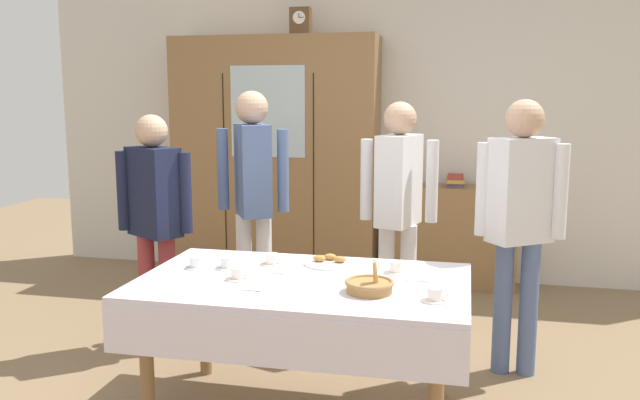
# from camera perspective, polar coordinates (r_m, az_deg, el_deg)

# --- Properties ---
(ground_plane) EXTENTS (12.00, 12.00, 0.00)m
(ground_plane) POSITION_cam_1_polar(r_m,az_deg,el_deg) (3.86, -0.68, -16.72)
(ground_plane) COLOR #846B4C
(ground_plane) RESTS_ON ground
(back_wall) EXTENTS (6.40, 0.10, 2.70)m
(back_wall) POSITION_cam_1_polar(r_m,az_deg,el_deg) (6.09, 5.09, 5.98)
(back_wall) COLOR silver
(back_wall) RESTS_ON ground
(dining_table) EXTENTS (1.69, 1.02, 0.74)m
(dining_table) POSITION_cam_1_polar(r_m,az_deg,el_deg) (3.41, -1.62, -8.61)
(dining_table) COLOR olive
(dining_table) RESTS_ON ground
(wall_cabinet) EXTENTS (1.86, 0.46, 2.19)m
(wall_cabinet) POSITION_cam_1_polar(r_m,az_deg,el_deg) (6.01, -3.87, 3.55)
(wall_cabinet) COLOR olive
(wall_cabinet) RESTS_ON ground
(mantel_clock) EXTENTS (0.18, 0.11, 0.24)m
(mantel_clock) POSITION_cam_1_polar(r_m,az_deg,el_deg) (5.95, -1.70, 15.24)
(mantel_clock) COLOR brown
(mantel_clock) RESTS_ON wall_cabinet
(bookshelf_low) EXTENTS (1.07, 0.35, 0.89)m
(bookshelf_low) POSITION_cam_1_polar(r_m,az_deg,el_deg) (5.92, 11.51, -3.12)
(bookshelf_low) COLOR olive
(bookshelf_low) RESTS_ON ground
(book_stack) EXTENTS (0.16, 0.23, 0.10)m
(book_stack) POSITION_cam_1_polar(r_m,az_deg,el_deg) (5.83, 11.67, 1.67)
(book_stack) COLOR #664C7A
(book_stack) RESTS_ON bookshelf_low
(tea_cup_near_left) EXTENTS (0.13, 0.13, 0.06)m
(tea_cup_near_left) POSITION_cam_1_polar(r_m,az_deg,el_deg) (3.64, -8.01, -5.49)
(tea_cup_near_left) COLOR silver
(tea_cup_near_left) RESTS_ON dining_table
(tea_cup_mid_left) EXTENTS (0.13, 0.13, 0.06)m
(tea_cup_mid_left) POSITION_cam_1_polar(r_m,az_deg,el_deg) (3.54, 6.65, -5.90)
(tea_cup_mid_left) COLOR white
(tea_cup_mid_left) RESTS_ON dining_table
(tea_cup_mid_right) EXTENTS (0.13, 0.13, 0.06)m
(tea_cup_mid_right) POSITION_cam_1_polar(r_m,az_deg,el_deg) (3.67, -10.64, -5.42)
(tea_cup_mid_right) COLOR white
(tea_cup_mid_right) RESTS_ON dining_table
(tea_cup_back_edge) EXTENTS (0.13, 0.13, 0.06)m
(tea_cup_back_edge) POSITION_cam_1_polar(r_m,az_deg,el_deg) (3.69, -4.16, -5.22)
(tea_cup_back_edge) COLOR white
(tea_cup_back_edge) RESTS_ON dining_table
(tea_cup_center) EXTENTS (0.13, 0.13, 0.06)m
(tea_cup_center) POSITION_cam_1_polar(r_m,az_deg,el_deg) (3.42, -7.09, -6.43)
(tea_cup_center) COLOR white
(tea_cup_center) RESTS_ON dining_table
(tea_cup_far_left) EXTENTS (0.13, 0.13, 0.06)m
(tea_cup_far_left) POSITION_cam_1_polar(r_m,az_deg,el_deg) (3.10, 10.00, -8.15)
(tea_cup_far_left) COLOR white
(tea_cup_far_left) RESTS_ON dining_table
(bread_basket) EXTENTS (0.24, 0.24, 0.16)m
(bread_basket) POSITION_cam_1_polar(r_m,az_deg,el_deg) (3.19, 4.32, -7.41)
(bread_basket) COLOR #9E7542
(bread_basket) RESTS_ON dining_table
(pastry_plate) EXTENTS (0.28, 0.28, 0.05)m
(pastry_plate) POSITION_cam_1_polar(r_m,az_deg,el_deg) (3.69, 0.81, -5.40)
(pastry_plate) COLOR white
(pastry_plate) RESTS_ON dining_table
(spoon_front_edge) EXTENTS (0.12, 0.02, 0.01)m
(spoon_front_edge) POSITION_cam_1_polar(r_m,az_deg,el_deg) (3.40, 8.80, -6.97)
(spoon_front_edge) COLOR silver
(spoon_front_edge) RESTS_ON dining_table
(spoon_mid_left) EXTENTS (0.12, 0.02, 0.01)m
(spoon_mid_left) POSITION_cam_1_polar(r_m,az_deg,el_deg) (3.22, -5.84, -7.82)
(spoon_mid_left) COLOR silver
(spoon_mid_left) RESTS_ON dining_table
(spoon_back_edge) EXTENTS (0.12, 0.02, 0.01)m
(spoon_back_edge) POSITION_cam_1_polar(r_m,az_deg,el_deg) (3.51, -3.72, -6.37)
(spoon_back_edge) COLOR silver
(spoon_back_edge) RESTS_ON dining_table
(person_behind_table_left) EXTENTS (0.52, 0.36, 1.56)m
(person_behind_table_left) POSITION_cam_1_polar(r_m,az_deg,el_deg) (4.41, -14.17, -0.82)
(person_behind_table_left) COLOR #933338
(person_behind_table_left) RESTS_ON ground
(person_beside_shelf) EXTENTS (0.52, 0.37, 1.66)m
(person_beside_shelf) POSITION_cam_1_polar(r_m,az_deg,el_deg) (4.04, 17.00, -0.85)
(person_beside_shelf) COLOR slate
(person_beside_shelf) RESTS_ON ground
(person_by_cabinet) EXTENTS (0.52, 0.41, 1.71)m
(person_by_cabinet) POSITION_cam_1_polar(r_m,az_deg,el_deg) (4.62, -5.84, 1.17)
(person_by_cabinet) COLOR silver
(person_by_cabinet) RESTS_ON ground
(person_behind_table_right) EXTENTS (0.52, 0.40, 1.64)m
(person_behind_table_right) POSITION_cam_1_polar(r_m,az_deg,el_deg) (4.44, 6.83, 0.19)
(person_behind_table_right) COLOR silver
(person_behind_table_right) RESTS_ON ground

